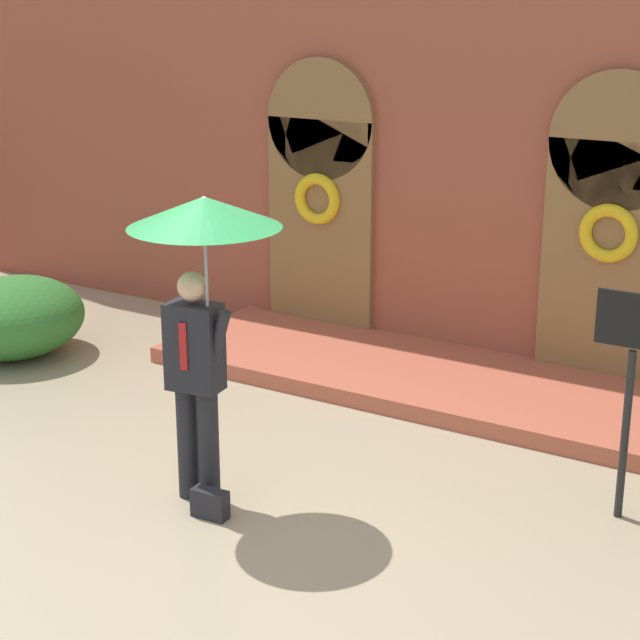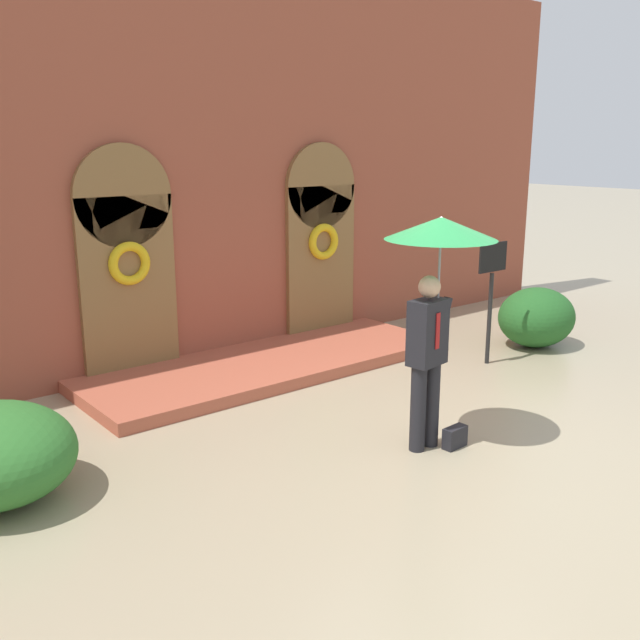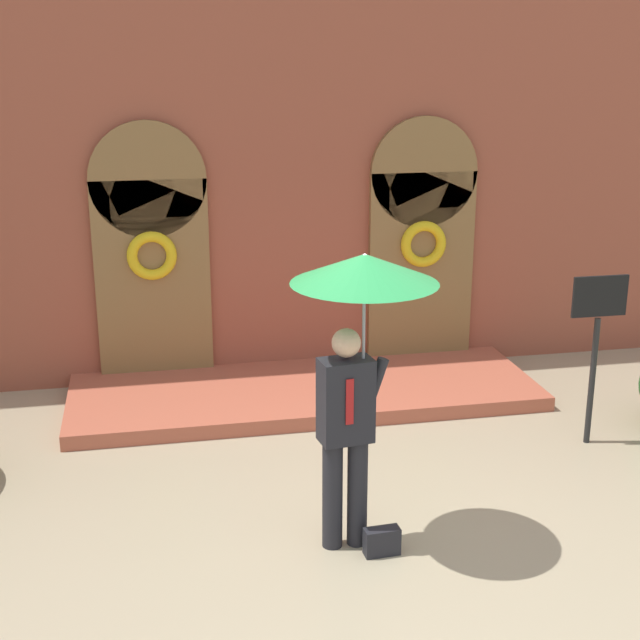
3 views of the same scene
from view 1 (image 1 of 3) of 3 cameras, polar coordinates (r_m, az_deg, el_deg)
name	(u,v)px [view 1 (image 1 of 3)]	position (r m, az deg, el deg)	size (l,w,h in m)	color
ground_plane	(230,504)	(8.26, -4.81, -9.75)	(80.00, 80.00, 0.00)	tan
building_facade	(469,99)	(11.01, 7.97, 11.61)	(14.00, 2.30, 5.60)	brown
person_with_umbrella	(202,258)	(7.63, -6.31, 3.29)	(1.10, 1.10, 2.36)	black
handbag	(210,504)	(8.03, -5.89, -9.72)	(0.28, 0.12, 0.22)	black
sign_post	(631,369)	(7.90, 16.26, -2.52)	(0.56, 0.06, 1.72)	black
shrub_left	(15,317)	(11.71, -15.97, 0.15)	(1.38, 1.52, 0.84)	#2D6B28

